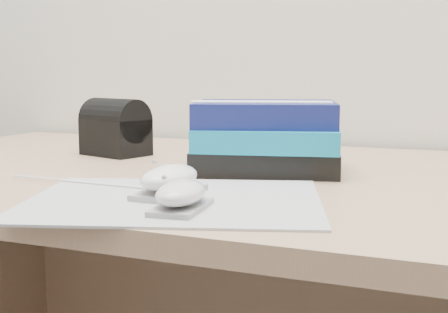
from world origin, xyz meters
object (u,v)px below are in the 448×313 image
at_px(mouse_front, 181,195).
at_px(mouse_rear, 169,180).
at_px(desk, 284,299).
at_px(pouch, 115,128).
at_px(book_stack, 267,137).

bearing_deg(mouse_front, mouse_rear, 126.10).
bearing_deg(mouse_front, desk, 87.64).
bearing_deg(mouse_front, pouch, 130.42).
bearing_deg(pouch, mouse_front, -49.58).
xyz_separation_m(mouse_rear, mouse_front, (0.05, -0.07, -0.00)).
bearing_deg(desk, mouse_front, -92.36).
bearing_deg(desk, mouse_rear, -102.81).
bearing_deg(pouch, desk, -4.42).
height_order(book_stack, pouch, book_stack).
xyz_separation_m(mouse_rear, book_stack, (0.05, 0.26, 0.03)).
distance_m(mouse_rear, book_stack, 0.26).
bearing_deg(mouse_rear, pouch, 131.31).
xyz_separation_m(desk, pouch, (-0.35, 0.03, 0.29)).
xyz_separation_m(mouse_front, pouch, (-0.34, 0.40, 0.03)).
relative_size(mouse_rear, book_stack, 0.41).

